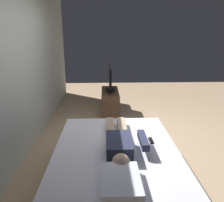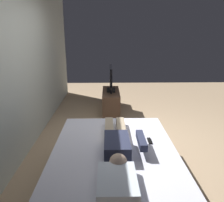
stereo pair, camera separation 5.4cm
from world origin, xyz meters
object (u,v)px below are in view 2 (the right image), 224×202
object	(u,v)px
bed	(114,170)
tv_stand	(111,101)
person	(118,142)
tv	(111,79)
remote	(150,141)
pillow	(117,183)

from	to	relation	value
bed	tv_stand	distance (m)	2.85
person	tv	world-z (taller)	tv
person	remote	distance (m)	0.44
pillow	tv	xyz separation A→B (m)	(3.55, -0.00, 0.18)
bed	remote	xyz separation A→B (m)	(0.18, -0.44, 0.29)
tv_stand	bed	bearing A→B (deg)	179.94
pillow	tv	bearing A→B (deg)	-0.05
pillow	person	bearing A→B (deg)	-2.95
bed	person	distance (m)	0.36
tv	person	bearing A→B (deg)	-179.30
pillow	bed	bearing A→B (deg)	0.00
tv_stand	pillow	bearing A→B (deg)	179.95
person	tv_stand	bearing A→B (deg)	0.70
person	bed	bearing A→B (deg)	127.54
person	tv_stand	size ratio (longest dim) A/B	1.15
remote	tv	bearing A→B (deg)	9.33
bed	person	bearing A→B (deg)	-52.46
bed	pillow	world-z (taller)	pillow
remote	bed	bearing A→B (deg)	112.14
pillow	remote	size ratio (longest dim) A/B	3.20
bed	remote	distance (m)	0.56
bed	tv	xyz separation A→B (m)	(2.85, -0.00, 0.52)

